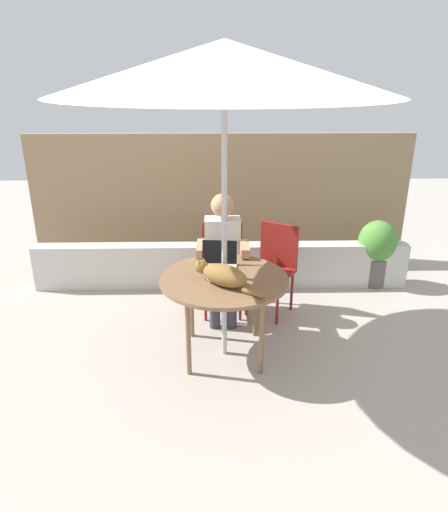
# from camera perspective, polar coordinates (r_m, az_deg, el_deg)

# --- Properties ---
(ground_plane) EXTENTS (14.00, 14.00, 0.00)m
(ground_plane) POSITION_cam_1_polar(r_m,az_deg,el_deg) (4.13, 0.03, -11.87)
(ground_plane) COLOR #ADA399
(fence_back) EXTENTS (4.64, 0.08, 1.62)m
(fence_back) POSITION_cam_1_polar(r_m,az_deg,el_deg) (5.77, -0.44, 6.92)
(fence_back) COLOR #937756
(fence_back) RESTS_ON ground
(planter_wall_low) EXTENTS (4.17, 0.20, 0.51)m
(planter_wall_low) POSITION_cam_1_polar(r_m,az_deg,el_deg) (5.22, -0.30, -1.18)
(planter_wall_low) COLOR beige
(planter_wall_low) RESTS_ON ground
(patio_table) EXTENTS (1.06, 1.06, 0.72)m
(patio_table) POSITION_cam_1_polar(r_m,az_deg,el_deg) (3.80, 0.03, -3.47)
(patio_table) COLOR brown
(patio_table) RESTS_ON ground
(patio_umbrella) EXTENTS (2.47, 2.47, 2.50)m
(patio_umbrella) POSITION_cam_1_polar(r_m,az_deg,el_deg) (3.44, 0.04, 22.18)
(patio_umbrella) COLOR #B7B7BC
(patio_umbrella) RESTS_ON ground
(chair_occupied) EXTENTS (0.40, 0.40, 0.90)m
(chair_occupied) POSITION_cam_1_polar(r_m,az_deg,el_deg) (4.62, -0.20, -0.59)
(chair_occupied) COLOR maroon
(chair_occupied) RESTS_ON ground
(chair_empty) EXTENTS (0.55, 0.55, 0.90)m
(chair_empty) POSITION_cam_1_polar(r_m,az_deg,el_deg) (4.62, 6.23, -0.68)
(chair_empty) COLOR maroon
(chair_empty) RESTS_ON ground
(person_seated) EXTENTS (0.48, 0.48, 1.24)m
(person_seated) POSITION_cam_1_polar(r_m,az_deg,el_deg) (4.41, -0.16, 0.66)
(person_seated) COLOR white
(person_seated) RESTS_ON ground
(laptop) EXTENTS (0.32, 0.28, 0.21)m
(laptop) POSITION_cam_1_polar(r_m,az_deg,el_deg) (3.97, -0.60, -0.46)
(laptop) COLOR silver
(laptop) RESTS_ON patio_table
(cat) EXTENTS (0.53, 0.46, 0.17)m
(cat) POSITION_cam_1_polar(r_m,az_deg,el_deg) (3.62, -0.27, -2.34)
(cat) COLOR olive
(cat) RESTS_ON patio_table
(potted_plant_near_fence) EXTENTS (0.42, 0.42, 0.76)m
(potted_plant_near_fence) POSITION_cam_1_polar(r_m,az_deg,el_deg) (5.48, 18.32, 0.84)
(potted_plant_near_fence) COLOR #595654
(potted_plant_near_fence) RESTS_ON ground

